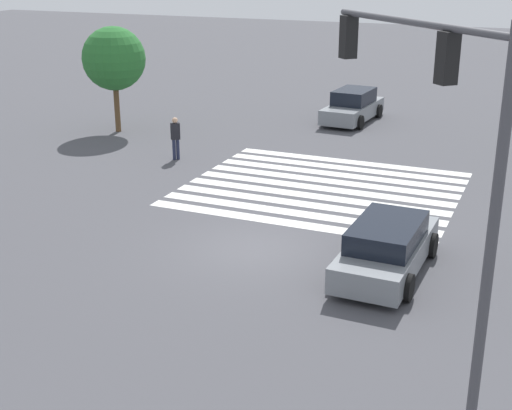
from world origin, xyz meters
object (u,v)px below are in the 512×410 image
tree_corner_a (114,59)px  traffic_signal_mast (444,149)px  car_1 (387,247)px  pedestrian (175,136)px  car_2 (353,107)px

tree_corner_a → traffic_signal_mast: bearing=136.9°
traffic_signal_mast → car_1: 7.62m
pedestrian → traffic_signal_mast: bearing=1.1°
car_1 → car_2: car_2 is taller
pedestrian → tree_corner_a: bearing=-165.5°
traffic_signal_mast → tree_corner_a: 24.38m
traffic_signal_mast → tree_corner_a: size_ratio=1.46×
car_2 → tree_corner_a: size_ratio=0.99×
car_2 → pedestrian: 10.97m
car_1 → tree_corner_a: size_ratio=0.97×
car_2 → pedestrian: pedestrian is taller
car_2 → pedestrian: size_ratio=2.76×
traffic_signal_mast → tree_corner_a: traffic_signal_mast is taller
car_1 → pedestrian: bearing=56.3°
traffic_signal_mast → pedestrian: traffic_signal_mast is taller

